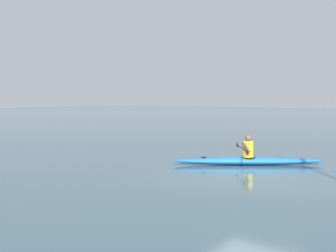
% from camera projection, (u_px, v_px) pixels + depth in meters
% --- Properties ---
extents(ground_plane, '(160.00, 160.00, 0.00)m').
position_uv_depth(ground_plane, '(253.00, 176.00, 12.03)').
color(ground_plane, '#334C56').
extents(kayak, '(4.37, 3.45, 0.27)m').
position_uv_depth(kayak, '(248.00, 161.00, 14.02)').
color(kayak, '#1959A5').
rests_on(kayak, ground).
extents(kayaker, '(1.45, 1.93, 0.75)m').
position_uv_depth(kayaker, '(247.00, 148.00, 13.99)').
color(kayaker, yellow).
rests_on(kayaker, kayak).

